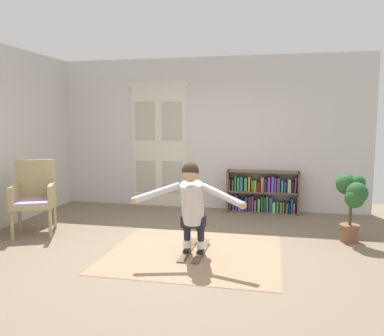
# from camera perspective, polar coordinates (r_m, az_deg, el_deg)

# --- Properties ---
(ground_plane) EXTENTS (7.20, 7.20, 0.00)m
(ground_plane) POSITION_cam_1_polar(r_m,az_deg,el_deg) (5.27, -2.36, -11.90)
(ground_plane) COLOR #766651
(back_wall) EXTENTS (6.00, 0.10, 2.90)m
(back_wall) POSITION_cam_1_polar(r_m,az_deg,el_deg) (7.54, 2.48, 5.05)
(back_wall) COLOR silver
(back_wall) RESTS_ON ground
(double_door) EXTENTS (1.22, 0.05, 2.45)m
(double_door) POSITION_cam_1_polar(r_m,az_deg,el_deg) (7.72, -4.90, 3.44)
(double_door) COLOR beige
(double_door) RESTS_ON ground
(rug) EXTENTS (2.20, 1.93, 0.01)m
(rug) POSITION_cam_1_polar(r_m,az_deg,el_deg) (5.13, 0.29, -12.40)
(rug) COLOR #9B765C
(rug) RESTS_ON ground
(bookshelf) EXTENTS (1.33, 0.30, 0.78)m
(bookshelf) POSITION_cam_1_polar(r_m,az_deg,el_deg) (7.35, 10.23, -3.74)
(bookshelf) COLOR brown
(bookshelf) RESTS_ON ground
(wicker_chair) EXTENTS (0.79, 0.79, 1.10)m
(wicker_chair) POSITION_cam_1_polar(r_m,az_deg,el_deg) (6.38, -22.18, -3.67)
(wicker_chair) COLOR tan
(wicker_chair) RESTS_ON ground
(potted_plant) EXTENTS (0.41, 0.50, 0.95)m
(potted_plant) POSITION_cam_1_polar(r_m,az_deg,el_deg) (5.88, 22.50, -4.11)
(potted_plant) COLOR brown
(potted_plant) RESTS_ON ground
(skis_pair) EXTENTS (0.28, 0.80, 0.07)m
(skis_pair) POSITION_cam_1_polar(r_m,az_deg,el_deg) (5.15, 0.36, -12.09)
(skis_pair) COLOR brown
(skis_pair) RESTS_ON rug
(person_skier) EXTENTS (1.40, 0.56, 1.13)m
(person_skier) POSITION_cam_1_polar(r_m,az_deg,el_deg) (4.82, -0.01, -5.00)
(person_skier) COLOR white
(person_skier) RESTS_ON skis_pair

